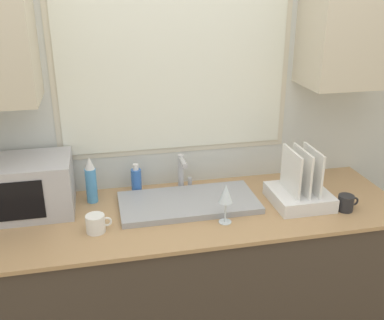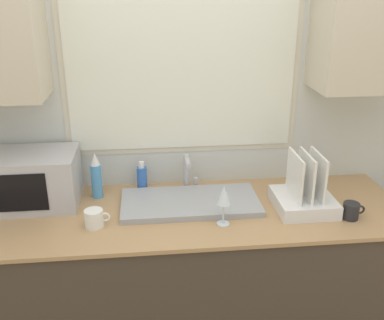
{
  "view_description": "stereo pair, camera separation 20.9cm",
  "coord_description": "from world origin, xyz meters",
  "px_view_note": "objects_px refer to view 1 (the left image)",
  "views": [
    {
      "loc": [
        -0.4,
        -1.6,
        1.95
      ],
      "look_at": [
        0.01,
        0.3,
        1.17
      ],
      "focal_mm": 42.0,
      "sensor_mm": 36.0,
      "label": 1
    },
    {
      "loc": [
        -0.19,
        -1.63,
        1.95
      ],
      "look_at": [
        0.01,
        0.3,
        1.17
      ],
      "focal_mm": 42.0,
      "sensor_mm": 36.0,
      "label": 2
    }
  ],
  "objects_px": {
    "faucet": "(182,170)",
    "microwave": "(20,187)",
    "spray_bottle": "(91,181)",
    "dish_rack": "(300,191)",
    "wine_glass": "(226,195)",
    "soap_bottle": "(136,180)",
    "mug_near_sink": "(96,224)"
  },
  "relations": [
    {
      "from": "spray_bottle",
      "to": "soap_bottle",
      "type": "relative_size",
      "value": 1.5
    },
    {
      "from": "spray_bottle",
      "to": "wine_glass",
      "type": "bearing_deg",
      "value": -29.98
    },
    {
      "from": "soap_bottle",
      "to": "wine_glass",
      "type": "bearing_deg",
      "value": -47.63
    },
    {
      "from": "faucet",
      "to": "soap_bottle",
      "type": "distance_m",
      "value": 0.25
    },
    {
      "from": "soap_bottle",
      "to": "mug_near_sink",
      "type": "distance_m",
      "value": 0.43
    },
    {
      "from": "dish_rack",
      "to": "spray_bottle",
      "type": "distance_m",
      "value": 1.06
    },
    {
      "from": "microwave",
      "to": "dish_rack",
      "type": "height_order",
      "value": "dish_rack"
    },
    {
      "from": "faucet",
      "to": "spray_bottle",
      "type": "bearing_deg",
      "value": -175.51
    },
    {
      "from": "spray_bottle",
      "to": "dish_rack",
      "type": "bearing_deg",
      "value": -13.15
    },
    {
      "from": "mug_near_sink",
      "to": "wine_glass",
      "type": "distance_m",
      "value": 0.6
    },
    {
      "from": "wine_glass",
      "to": "microwave",
      "type": "bearing_deg",
      "value": 161.73
    },
    {
      "from": "soap_bottle",
      "to": "wine_glass",
      "type": "distance_m",
      "value": 0.56
    },
    {
      "from": "dish_rack",
      "to": "soap_bottle",
      "type": "height_order",
      "value": "dish_rack"
    },
    {
      "from": "wine_glass",
      "to": "mug_near_sink",
      "type": "bearing_deg",
      "value": 176.0
    },
    {
      "from": "faucet",
      "to": "mug_near_sink",
      "type": "relative_size",
      "value": 1.69
    },
    {
      "from": "spray_bottle",
      "to": "mug_near_sink",
      "type": "height_order",
      "value": "spray_bottle"
    },
    {
      "from": "mug_near_sink",
      "to": "wine_glass",
      "type": "bearing_deg",
      "value": -4.0
    },
    {
      "from": "faucet",
      "to": "microwave",
      "type": "xyz_separation_m",
      "value": [
        -0.81,
        -0.08,
        0.02
      ]
    },
    {
      "from": "faucet",
      "to": "microwave",
      "type": "height_order",
      "value": "microwave"
    },
    {
      "from": "microwave",
      "to": "dish_rack",
      "type": "relative_size",
      "value": 1.68
    },
    {
      "from": "soap_bottle",
      "to": "wine_glass",
      "type": "height_order",
      "value": "wine_glass"
    },
    {
      "from": "dish_rack",
      "to": "spray_bottle",
      "type": "bearing_deg",
      "value": 166.85
    },
    {
      "from": "microwave",
      "to": "spray_bottle",
      "type": "distance_m",
      "value": 0.33
    },
    {
      "from": "dish_rack",
      "to": "soap_bottle",
      "type": "relative_size",
      "value": 1.77
    },
    {
      "from": "spray_bottle",
      "to": "mug_near_sink",
      "type": "distance_m",
      "value": 0.32
    },
    {
      "from": "microwave",
      "to": "spray_bottle",
      "type": "height_order",
      "value": "microwave"
    },
    {
      "from": "microwave",
      "to": "mug_near_sink",
      "type": "xyz_separation_m",
      "value": [
        0.35,
        -0.27,
        -0.09
      ]
    },
    {
      "from": "dish_rack",
      "to": "wine_glass",
      "type": "height_order",
      "value": "dish_rack"
    },
    {
      "from": "microwave",
      "to": "dish_rack",
      "type": "xyz_separation_m",
      "value": [
        1.36,
        -0.2,
        -0.07
      ]
    },
    {
      "from": "microwave",
      "to": "mug_near_sink",
      "type": "height_order",
      "value": "microwave"
    },
    {
      "from": "faucet",
      "to": "mug_near_sink",
      "type": "height_order",
      "value": "faucet"
    },
    {
      "from": "spray_bottle",
      "to": "soap_bottle",
      "type": "bearing_deg",
      "value": 14.3
    }
  ]
}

